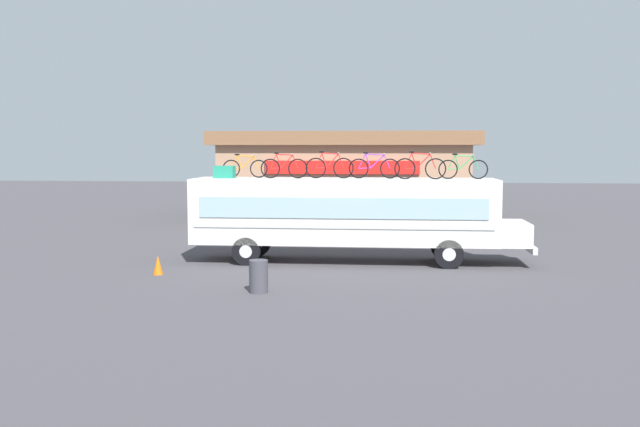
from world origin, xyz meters
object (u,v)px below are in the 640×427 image
at_px(rooftop_bicycle_2, 284,167).
at_px(traffic_cone, 158,265).
at_px(luggage_bag_1, 224,172).
at_px(rooftop_bicycle_5, 420,168).
at_px(bus, 349,212).
at_px(rooftop_bicycle_4, 374,167).
at_px(rooftop_bicycle_3, 329,167).
at_px(rooftop_bicycle_6, 463,168).
at_px(rooftop_bicycle_1, 245,168).
at_px(trash_bin, 259,276).

distance_m(rooftop_bicycle_2, traffic_cone, 5.59).
height_order(luggage_bag_1, rooftop_bicycle_5, rooftop_bicycle_5).
bearing_deg(bus, rooftop_bicycle_4, 10.44).
relative_size(luggage_bag_1, rooftop_bicycle_2, 0.42).
height_order(rooftop_bicycle_3, rooftop_bicycle_4, rooftop_bicycle_3).
bearing_deg(rooftop_bicycle_6, traffic_cone, -162.88).
relative_size(rooftop_bicycle_2, traffic_cone, 2.71).
height_order(rooftop_bicycle_4, traffic_cone, rooftop_bicycle_4).
relative_size(rooftop_bicycle_2, rooftop_bicycle_3, 0.98).
relative_size(rooftop_bicycle_3, rooftop_bicycle_4, 0.95).
distance_m(luggage_bag_1, rooftop_bicycle_6, 8.36).
bearing_deg(rooftop_bicycle_1, rooftop_bicycle_6, -3.21).
relative_size(bus, rooftop_bicycle_1, 7.11).
height_order(rooftop_bicycle_3, rooftop_bicycle_5, rooftop_bicycle_3).
distance_m(rooftop_bicycle_1, traffic_cone, 5.04).
distance_m(rooftop_bicycle_3, traffic_cone, 6.80).
bearing_deg(rooftop_bicycle_5, traffic_cone, -162.00).
height_order(luggage_bag_1, rooftop_bicycle_3, rooftop_bicycle_3).
height_order(bus, trash_bin, bus).
bearing_deg(luggage_bag_1, trash_bin, -67.86).
relative_size(bus, rooftop_bicycle_3, 6.92).
bearing_deg(rooftop_bicycle_6, bus, 179.30).
xyz_separation_m(rooftop_bicycle_6, trash_bin, (-6.11, -5.47, -2.86)).
xyz_separation_m(luggage_bag_1, rooftop_bicycle_1, (0.66, 0.39, 0.14)).
height_order(rooftop_bicycle_4, trash_bin, rooftop_bicycle_4).
bearing_deg(traffic_cone, trash_bin, -33.48).
relative_size(trash_bin, traffic_cone, 1.48).
height_order(rooftop_bicycle_2, traffic_cone, rooftop_bicycle_2).
relative_size(rooftop_bicycle_1, traffic_cone, 2.69).
height_order(luggage_bag_1, rooftop_bicycle_2, rooftop_bicycle_2).
bearing_deg(rooftop_bicycle_5, bus, 171.58).
distance_m(rooftop_bicycle_5, rooftop_bicycle_6, 1.51).
bearing_deg(rooftop_bicycle_2, traffic_cone, -140.18).
bearing_deg(luggage_bag_1, rooftop_bicycle_4, 1.79).
relative_size(luggage_bag_1, traffic_cone, 1.14).
bearing_deg(bus, rooftop_bicycle_2, -178.41).
bearing_deg(luggage_bag_1, rooftop_bicycle_2, -1.55).
relative_size(rooftop_bicycle_1, rooftop_bicycle_4, 0.92).
distance_m(rooftop_bicycle_2, rooftop_bicycle_6, 6.21).
height_order(rooftop_bicycle_2, trash_bin, rooftop_bicycle_2).
height_order(rooftop_bicycle_6, trash_bin, rooftop_bicycle_6).
bearing_deg(luggage_bag_1, rooftop_bicycle_5, -2.97).
bearing_deg(trash_bin, rooftop_bicycle_1, 105.06).
height_order(bus, traffic_cone, bus).
xyz_separation_m(rooftop_bicycle_5, trash_bin, (-4.63, -5.16, -2.89)).
relative_size(bus, rooftop_bicycle_6, 6.96).
bearing_deg(rooftop_bicycle_3, rooftop_bicycle_6, -1.66).
distance_m(bus, traffic_cone, 6.81).
distance_m(rooftop_bicycle_2, rooftop_bicycle_4, 3.17).
distance_m(bus, rooftop_bicycle_4, 1.80).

